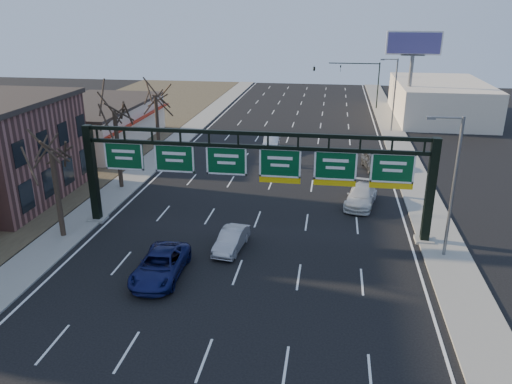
% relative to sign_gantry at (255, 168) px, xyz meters
% --- Properties ---
extents(ground, '(160.00, 160.00, 0.00)m').
position_rel_sign_gantry_xyz_m(ground, '(-0.16, -8.00, -4.63)').
color(ground, black).
rests_on(ground, ground).
extents(sidewalk_left, '(3.00, 120.00, 0.12)m').
position_rel_sign_gantry_xyz_m(sidewalk_left, '(-12.96, 12.00, -4.57)').
color(sidewalk_left, gray).
rests_on(sidewalk_left, ground).
extents(sidewalk_right, '(3.00, 120.00, 0.12)m').
position_rel_sign_gantry_xyz_m(sidewalk_right, '(12.64, 12.00, -4.57)').
color(sidewalk_right, gray).
rests_on(sidewalk_right, ground).
extents(dirt_strip_left, '(21.00, 120.00, 0.06)m').
position_rel_sign_gantry_xyz_m(dirt_strip_left, '(-25.16, 12.00, -4.60)').
color(dirt_strip_left, '#473D2B').
rests_on(dirt_strip_left, ground).
extents(lane_markings, '(21.60, 120.00, 0.01)m').
position_rel_sign_gantry_xyz_m(lane_markings, '(-0.16, 12.00, -4.62)').
color(lane_markings, white).
rests_on(lane_markings, ground).
extents(sign_gantry, '(24.60, 1.20, 7.20)m').
position_rel_sign_gantry_xyz_m(sign_gantry, '(0.00, 0.00, 0.00)').
color(sign_gantry, black).
rests_on(sign_gantry, ground).
extents(cream_strip, '(10.90, 18.40, 4.70)m').
position_rel_sign_gantry_xyz_m(cream_strip, '(-21.64, 21.00, -2.27)').
color(cream_strip, beige).
rests_on(cream_strip, ground).
extents(building_right_distant, '(12.00, 20.00, 5.00)m').
position_rel_sign_gantry_xyz_m(building_right_distant, '(19.84, 42.00, -2.13)').
color(building_right_distant, beige).
rests_on(building_right_distant, ground).
extents(tree_gantry, '(3.60, 3.60, 8.48)m').
position_rel_sign_gantry_xyz_m(tree_gantry, '(-12.96, -3.00, 2.48)').
color(tree_gantry, black).
rests_on(tree_gantry, sidewalk_left).
extents(tree_mid, '(3.60, 3.60, 9.24)m').
position_rel_sign_gantry_xyz_m(tree_mid, '(-12.96, 7.00, 3.23)').
color(tree_mid, black).
rests_on(tree_mid, sidewalk_left).
extents(tree_far, '(3.60, 3.60, 8.86)m').
position_rel_sign_gantry_xyz_m(tree_far, '(-12.96, 17.00, 2.86)').
color(tree_far, black).
rests_on(tree_far, sidewalk_left).
extents(streetlight_near, '(2.15, 0.22, 9.00)m').
position_rel_sign_gantry_xyz_m(streetlight_near, '(12.31, -2.00, 0.45)').
color(streetlight_near, slate).
rests_on(streetlight_near, sidewalk_right).
extents(streetlight_far, '(2.15, 0.22, 9.00)m').
position_rel_sign_gantry_xyz_m(streetlight_far, '(12.31, 32.00, 0.45)').
color(streetlight_far, slate).
rests_on(streetlight_far, sidewalk_right).
extents(billboard_right, '(7.00, 0.50, 12.00)m').
position_rel_sign_gantry_xyz_m(billboard_right, '(14.84, 36.98, 4.43)').
color(billboard_right, slate).
rests_on(billboard_right, ground).
extents(traffic_signal_mast, '(10.16, 0.54, 7.00)m').
position_rel_sign_gantry_xyz_m(traffic_signal_mast, '(5.53, 47.00, 0.87)').
color(traffic_signal_mast, black).
rests_on(traffic_signal_mast, ground).
extents(car_blue_suv, '(2.60, 5.48, 1.51)m').
position_rel_sign_gantry_xyz_m(car_blue_suv, '(-4.50, -7.22, -3.87)').
color(car_blue_suv, '#121851').
rests_on(car_blue_suv, ground).
extents(car_silver_sedan, '(1.89, 4.21, 1.34)m').
position_rel_sign_gantry_xyz_m(car_silver_sedan, '(-1.10, -3.12, -3.96)').
color(car_silver_sedan, '#9F9EA3').
rests_on(car_silver_sedan, ground).
extents(car_white_wagon, '(3.07, 5.47, 1.50)m').
position_rel_sign_gantry_xyz_m(car_white_wagon, '(7.58, 6.10, -3.88)').
color(car_white_wagon, silver).
rests_on(car_white_wagon, ground).
extents(car_grey_far, '(2.70, 5.00, 1.62)m').
position_rel_sign_gantry_xyz_m(car_grey_far, '(9.25, 15.79, -3.82)').
color(car_grey_far, '#444649').
rests_on(car_grey_far, ground).
extents(car_silver_distant, '(1.76, 4.69, 1.53)m').
position_rel_sign_gantry_xyz_m(car_silver_distant, '(-1.52, 21.29, -3.86)').
color(car_silver_distant, '#B9B9BE').
rests_on(car_silver_distant, ground).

